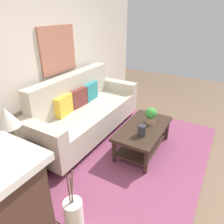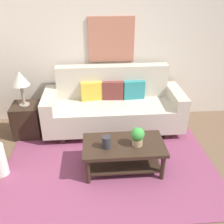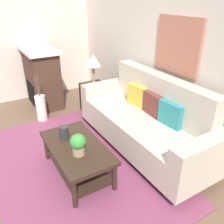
{
  "view_description": "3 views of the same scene",
  "coord_description": "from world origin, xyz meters",
  "px_view_note": "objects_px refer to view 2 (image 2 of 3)",
  "views": [
    {
      "loc": [
        -2.45,
        -0.5,
        2.06
      ],
      "look_at": [
        -0.07,
        0.88,
        0.69
      ],
      "focal_mm": 33.14,
      "sensor_mm": 36.0,
      "label": 1
    },
    {
      "loc": [
        -0.2,
        -2.33,
        2.43
      ],
      "look_at": [
        0.06,
        0.91,
        0.67
      ],
      "focal_mm": 40.89,
      "sensor_mm": 36.0,
      "label": 2
    },
    {
      "loc": [
        2.45,
        -0.4,
        2.09
      ],
      "look_at": [
        -0.03,
        1.09,
        0.63
      ],
      "focal_mm": 37.88,
      "sensor_mm": 36.0,
      "label": 3
    }
  ],
  "objects_px": {
    "potted_plant_tabletop": "(138,136)",
    "coffee_table": "(124,151)",
    "throw_pillow_mustard": "(92,91)",
    "tabletop_vase": "(106,142)",
    "throw_pillow_teal": "(134,90)",
    "framed_painting": "(111,40)",
    "throw_pillow_maroon": "(113,90)",
    "table_lamp": "(20,80)",
    "side_table": "(27,120)",
    "couch": "(113,107)"
  },
  "relations": [
    {
      "from": "potted_plant_tabletop",
      "to": "throw_pillow_maroon",
      "type": "bearing_deg",
      "value": 99.91
    },
    {
      "from": "framed_painting",
      "to": "tabletop_vase",
      "type": "bearing_deg",
      "value": -96.71
    },
    {
      "from": "throw_pillow_maroon",
      "to": "table_lamp",
      "type": "relative_size",
      "value": 0.63
    },
    {
      "from": "couch",
      "to": "throw_pillow_maroon",
      "type": "relative_size",
      "value": 6.43
    },
    {
      "from": "throw_pillow_teal",
      "to": "side_table",
      "type": "height_order",
      "value": "throw_pillow_teal"
    },
    {
      "from": "couch",
      "to": "potted_plant_tabletop",
      "type": "relative_size",
      "value": 8.84
    },
    {
      "from": "tabletop_vase",
      "to": "side_table",
      "type": "distance_m",
      "value": 1.68
    },
    {
      "from": "couch",
      "to": "potted_plant_tabletop",
      "type": "xyz_separation_m",
      "value": [
        0.22,
        -1.14,
        0.14
      ]
    },
    {
      "from": "coffee_table",
      "to": "potted_plant_tabletop",
      "type": "bearing_deg",
      "value": -13.97
    },
    {
      "from": "throw_pillow_teal",
      "to": "potted_plant_tabletop",
      "type": "relative_size",
      "value": 1.37
    },
    {
      "from": "throw_pillow_maroon",
      "to": "potted_plant_tabletop",
      "type": "xyz_separation_m",
      "value": [
        0.22,
        -1.26,
        -0.11
      ]
    },
    {
      "from": "couch",
      "to": "potted_plant_tabletop",
      "type": "height_order",
      "value": "couch"
    },
    {
      "from": "couch",
      "to": "table_lamp",
      "type": "distance_m",
      "value": 1.56
    },
    {
      "from": "coffee_table",
      "to": "tabletop_vase",
      "type": "height_order",
      "value": "tabletop_vase"
    },
    {
      "from": "coffee_table",
      "to": "framed_painting",
      "type": "relative_size",
      "value": 1.41
    },
    {
      "from": "throw_pillow_maroon",
      "to": "potted_plant_tabletop",
      "type": "height_order",
      "value": "throw_pillow_maroon"
    },
    {
      "from": "couch",
      "to": "table_lamp",
      "type": "relative_size",
      "value": 4.06
    },
    {
      "from": "side_table",
      "to": "couch",
      "type": "bearing_deg",
      "value": 3.18
    },
    {
      "from": "coffee_table",
      "to": "potted_plant_tabletop",
      "type": "relative_size",
      "value": 4.2
    },
    {
      "from": "throw_pillow_mustard",
      "to": "framed_painting",
      "type": "height_order",
      "value": "framed_painting"
    },
    {
      "from": "throw_pillow_maroon",
      "to": "table_lamp",
      "type": "xyz_separation_m",
      "value": [
        -1.46,
        -0.21,
        0.31
      ]
    },
    {
      "from": "potted_plant_tabletop",
      "to": "coffee_table",
      "type": "bearing_deg",
      "value": 166.03
    },
    {
      "from": "throw_pillow_mustard",
      "to": "potted_plant_tabletop",
      "type": "distance_m",
      "value": 1.39
    },
    {
      "from": "throw_pillow_teal",
      "to": "coffee_table",
      "type": "bearing_deg",
      "value": -104.61
    },
    {
      "from": "couch",
      "to": "table_lamp",
      "type": "height_order",
      "value": "table_lamp"
    },
    {
      "from": "throw_pillow_maroon",
      "to": "potted_plant_tabletop",
      "type": "relative_size",
      "value": 1.37
    },
    {
      "from": "table_lamp",
      "to": "framed_painting",
      "type": "bearing_deg",
      "value": 20.58
    },
    {
      "from": "framed_painting",
      "to": "potted_plant_tabletop",
      "type": "bearing_deg",
      "value": -82.17
    },
    {
      "from": "coffee_table",
      "to": "tabletop_vase",
      "type": "distance_m",
      "value": 0.32
    },
    {
      "from": "potted_plant_tabletop",
      "to": "tabletop_vase",
      "type": "bearing_deg",
      "value": -177.3
    },
    {
      "from": "throw_pillow_mustard",
      "to": "tabletop_vase",
      "type": "xyz_separation_m",
      "value": [
        0.17,
        -1.28,
        -0.17
      ]
    },
    {
      "from": "coffee_table",
      "to": "table_lamp",
      "type": "distance_m",
      "value": 1.94
    },
    {
      "from": "potted_plant_tabletop",
      "to": "throw_pillow_mustard",
      "type": "bearing_deg",
      "value": 114.85
    },
    {
      "from": "coffee_table",
      "to": "tabletop_vase",
      "type": "bearing_deg",
      "value": -165.2
    },
    {
      "from": "couch",
      "to": "potted_plant_tabletop",
      "type": "distance_m",
      "value": 1.17
    },
    {
      "from": "coffee_table",
      "to": "throw_pillow_teal",
      "type": "bearing_deg",
      "value": 75.39
    },
    {
      "from": "throw_pillow_teal",
      "to": "tabletop_vase",
      "type": "relative_size",
      "value": 2.17
    },
    {
      "from": "throw_pillow_teal",
      "to": "coffee_table",
      "type": "distance_m",
      "value": 1.31
    },
    {
      "from": "framed_painting",
      "to": "coffee_table",
      "type": "bearing_deg",
      "value": -88.3
    },
    {
      "from": "throw_pillow_mustard",
      "to": "potted_plant_tabletop",
      "type": "bearing_deg",
      "value": -65.15
    },
    {
      "from": "side_table",
      "to": "table_lamp",
      "type": "distance_m",
      "value": 0.71
    },
    {
      "from": "throw_pillow_teal",
      "to": "coffee_table",
      "type": "height_order",
      "value": "throw_pillow_teal"
    },
    {
      "from": "couch",
      "to": "tabletop_vase",
      "type": "height_order",
      "value": "couch"
    },
    {
      "from": "throw_pillow_maroon",
      "to": "throw_pillow_teal",
      "type": "bearing_deg",
      "value": 0.0
    },
    {
      "from": "potted_plant_tabletop",
      "to": "side_table",
      "type": "xyz_separation_m",
      "value": [
        -1.68,
        1.06,
        -0.29
      ]
    },
    {
      "from": "tabletop_vase",
      "to": "potted_plant_tabletop",
      "type": "distance_m",
      "value": 0.42
    },
    {
      "from": "potted_plant_tabletop",
      "to": "throw_pillow_teal",
      "type": "bearing_deg",
      "value": 83.51
    },
    {
      "from": "throw_pillow_teal",
      "to": "table_lamp",
      "type": "height_order",
      "value": "table_lamp"
    },
    {
      "from": "throw_pillow_teal",
      "to": "potted_plant_tabletop",
      "type": "xyz_separation_m",
      "value": [
        -0.14,
        -1.26,
        -0.11
      ]
    },
    {
      "from": "table_lamp",
      "to": "throw_pillow_teal",
      "type": "bearing_deg",
      "value": 6.46
    }
  ]
}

